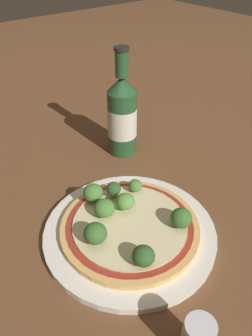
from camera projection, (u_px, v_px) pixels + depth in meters
ground_plane at (130, 234)px, 0.52m from camera, size 3.00×3.00×0.00m
plate at (129, 234)px, 0.52m from camera, size 0.27×0.27×0.01m
pizza at (129, 227)px, 0.51m from camera, size 0.22×0.22×0.01m
broccoli_floret_0 at (96, 234)px, 0.46m from camera, size 0.03×0.03×0.04m
broccoli_floret_1 at (181, 218)px, 0.49m from camera, size 0.03×0.03×0.03m
broccoli_floret_2 at (93, 193)px, 0.54m from camera, size 0.03×0.03×0.03m
broccoli_floret_3 at (143, 256)px, 0.44m from camera, size 0.03×0.03×0.03m
broccoli_floret_4 at (104, 208)px, 0.51m from camera, size 0.03×0.03×0.03m
broccoli_floret_5 at (125, 202)px, 0.52m from camera, size 0.03×0.03×0.03m
broccoli_floret_6 at (135, 186)px, 0.56m from camera, size 0.02×0.02×0.02m
broccoli_floret_7 at (114, 189)px, 0.55m from camera, size 0.03×0.03×0.03m
beer_bottle at (122, 116)px, 0.67m from camera, size 0.06×0.06×0.22m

